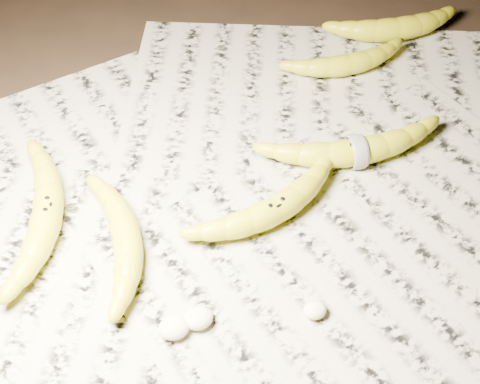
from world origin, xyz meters
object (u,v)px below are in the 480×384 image
object	(u,v)px
banana_upper_b	(397,27)
banana_left_b	(126,236)
banana_left_a	(47,211)
banana_center	(275,208)
banana_taped	(357,150)
banana_upper_a	(349,62)

from	to	relation	value
banana_upper_b	banana_left_b	bearing A→B (deg)	-144.13
banana_left_a	banana_upper_b	size ratio (longest dim) A/B	1.15
banana_center	banana_upper_b	world-z (taller)	banana_upper_b
banana_taped	banana_upper_b	world-z (taller)	same
banana_center	banana_upper_a	distance (m)	0.30
banana_left_a	banana_upper_a	world-z (taller)	banana_left_a
banana_left_a	banana_left_b	distance (m)	0.10
banana_left_b	banana_taped	distance (m)	0.31
banana_upper_b	banana_upper_a	bearing A→B (deg)	-146.10
banana_center	banana_upper_a	bearing A→B (deg)	32.55
banana_left_b	banana_taped	xyz separation A→B (m)	(0.31, 0.05, 0.00)
banana_left_b	banana_upper_b	size ratio (longest dim) A/B	0.98
banana_left_b	banana_taped	world-z (taller)	banana_taped
banana_taped	banana_upper_b	size ratio (longest dim) A/B	1.21
banana_left_a	banana_taped	xyz separation A→B (m)	(0.39, -0.01, -0.00)
banana_left_b	banana_upper_a	distance (m)	0.43
banana_left_a	banana_upper_a	bearing A→B (deg)	-57.72
banana_left_a	banana_left_b	bearing A→B (deg)	-114.06
banana_left_a	banana_center	distance (m)	0.27
banana_taped	banana_upper_a	xyz separation A→B (m)	(0.06, 0.17, -0.00)
banana_upper_a	banana_left_b	bearing A→B (deg)	-148.92
banana_center	banana_upper_b	xyz separation A→B (m)	(0.29, 0.29, 0.00)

